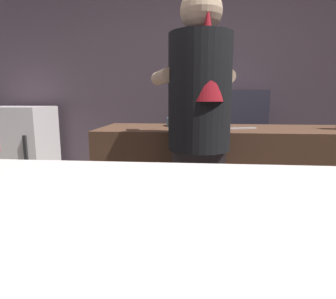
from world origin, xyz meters
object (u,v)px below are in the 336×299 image
object	(u,v)px
mixing_bowl	(181,122)
bottle_hot_sauce	(205,81)
chefs_knife	(239,128)
bartender	(199,128)
mini_fridge	(21,153)
bottle_soy	(206,81)

from	to	relation	value
mixing_bowl	bottle_hot_sauce	xyz separation A→B (m)	(0.21, 1.15, 0.35)
chefs_knife	bartender	bearing A→B (deg)	-142.06
mini_fridge	bottle_soy	bearing A→B (deg)	2.19
mini_fridge	bottle_soy	xyz separation A→B (m)	(2.09, 0.08, 0.79)
bartender	bottle_soy	size ratio (longest dim) A/B	7.11
bottle_soy	mini_fridge	bearing A→B (deg)	-177.81
mini_fridge	bartender	size ratio (longest dim) A/B	0.62
mini_fridge	mixing_bowl	world-z (taller)	mini_fridge
chefs_knife	bottle_soy	size ratio (longest dim) A/B	1.01
bartender	bottle_soy	xyz separation A→B (m)	(0.09, 1.56, 0.33)
mini_fridge	mixing_bowl	bearing A→B (deg)	-25.85
mini_fridge	mixing_bowl	xyz separation A→B (m)	(1.88, -0.91, 0.44)
mixing_bowl	chefs_knife	xyz separation A→B (m)	(0.40, -0.16, -0.03)
bartender	mixing_bowl	distance (m)	0.58
mixing_bowl	chefs_knife	world-z (taller)	mixing_bowl
bartender	bottle_hot_sauce	xyz separation A→B (m)	(0.08, 1.71, 0.34)
bartender	bottle_hot_sauce	bearing A→B (deg)	-21.35
mini_fridge	bartender	world-z (taller)	bartender
chefs_knife	bottle_soy	xyz separation A→B (m)	(-0.19, 1.15, 0.37)
mixing_bowl	chefs_knife	bearing A→B (deg)	-21.95
bottle_hot_sauce	chefs_knife	bearing A→B (deg)	-81.59
bartender	bottle_hot_sauce	size ratio (longest dim) A/B	6.67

